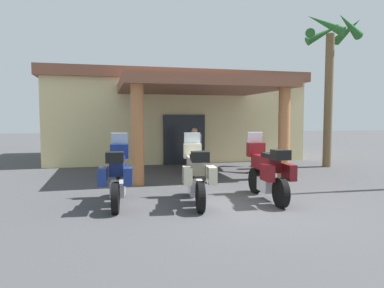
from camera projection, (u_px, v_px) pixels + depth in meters
ground_plane at (244, 205)px, 7.98m from camera, size 80.00×80.00×0.00m
motel_building at (171, 116)px, 17.78m from camera, size 12.03×11.50×4.05m
motorcycle_blue at (118, 174)px, 7.95m from camera, size 0.73×2.21×1.61m
motorcycle_cream at (196, 174)px, 8.05m from camera, size 0.75×2.21×1.61m
motorcycle_maroon at (268, 171)px, 8.43m from camera, size 0.71×2.21×1.61m
pedestrian at (194, 147)px, 12.82m from camera, size 0.53×0.32×1.61m
palm_tree_near_portico at (330, 56)px, 13.87m from camera, size 2.33×2.35×6.06m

